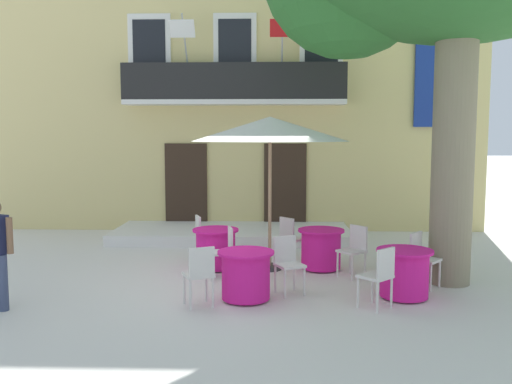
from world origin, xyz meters
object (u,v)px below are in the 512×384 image
(cafe_umbrella, at_px, (270,130))
(cafe_chair_front_0, at_px, (421,256))
(cafe_table_near_tree, at_px, (246,275))
(cafe_chair_far_side_0, at_px, (203,234))
(cafe_table_front, at_px, (404,273))
(cafe_chair_far_side_1, at_px, (225,249))
(cafe_table_middle, at_px, (321,249))
(cafe_table_far_side, at_px, (216,248))
(cafe_chair_middle_1, at_px, (354,247))
(cafe_chair_near_tree_1, at_px, (200,272))
(cafe_chair_middle_0, at_px, (291,236))
(cafe_chair_front_1, at_px, (379,273))
(cafe_chair_near_tree_0, at_px, (288,261))

(cafe_umbrella, bearing_deg, cafe_chair_front_0, -23.93)
(cafe_umbrella, bearing_deg, cafe_table_near_tree, -100.15)
(cafe_chair_far_side_0, bearing_deg, cafe_table_front, -35.39)
(cafe_table_front, bearing_deg, cafe_umbrella, 140.27)
(cafe_chair_front_0, height_order, cafe_chair_far_side_1, same)
(cafe_table_middle, height_order, cafe_table_far_side, same)
(cafe_chair_middle_1, bearing_deg, cafe_chair_far_side_1, -174.34)
(cafe_chair_near_tree_1, xyz_separation_m, cafe_table_front, (3.09, 0.57, -0.14))
(cafe_chair_middle_0, bearing_deg, cafe_chair_middle_1, -42.93)
(cafe_chair_near_tree_1, bearing_deg, cafe_chair_far_side_1, 82.44)
(cafe_chair_near_tree_1, distance_m, cafe_chair_front_1, 2.60)
(cafe_table_near_tree, height_order, cafe_chair_near_tree_0, cafe_chair_near_tree_0)
(cafe_chair_far_side_0, height_order, cafe_chair_far_side_1, same)
(cafe_table_near_tree, bearing_deg, cafe_chair_front_0, 15.93)
(cafe_chair_near_tree_0, distance_m, cafe_chair_front_1, 1.51)
(cafe_chair_near_tree_1, distance_m, cafe_chair_middle_0, 3.19)
(cafe_chair_near_tree_1, xyz_separation_m, cafe_table_middle, (1.96, 2.36, -0.14))
(cafe_chair_front_1, bearing_deg, cafe_table_far_side, 138.37)
(cafe_chair_front_0, bearing_deg, cafe_table_far_side, 162.21)
(cafe_table_middle, relative_size, cafe_table_front, 1.00)
(cafe_chair_middle_1, distance_m, cafe_chair_far_side_0, 3.08)
(cafe_chair_middle_1, relative_size, cafe_umbrella, 0.31)
(cafe_table_front, bearing_deg, cafe_table_middle, 122.40)
(cafe_table_near_tree, xyz_separation_m, cafe_chair_middle_1, (1.86, 1.46, 0.14))
(cafe_chair_middle_1, bearing_deg, cafe_table_near_tree, -141.76)
(cafe_table_near_tree, relative_size, cafe_table_middle, 1.00)
(cafe_table_near_tree, height_order, cafe_table_front, same)
(cafe_table_front, height_order, cafe_chair_far_side_1, cafe_chair_far_side_1)
(cafe_chair_near_tree_1, distance_m, cafe_chair_middle_1, 3.11)
(cafe_chair_near_tree_0, xyz_separation_m, cafe_table_far_side, (-1.32, 1.56, -0.14))
(cafe_table_near_tree, relative_size, cafe_table_far_side, 1.00)
(cafe_table_middle, distance_m, cafe_table_front, 2.12)
(cafe_chair_near_tree_0, height_order, cafe_chair_near_tree_1, same)
(cafe_chair_far_side_0, relative_size, cafe_chair_far_side_1, 1.00)
(cafe_table_middle, bearing_deg, cafe_chair_front_1, -74.78)
(cafe_chair_middle_0, xyz_separation_m, cafe_chair_front_0, (2.11, -1.67, 0.00))
(cafe_chair_near_tree_1, distance_m, cafe_chair_far_side_0, 3.03)
(cafe_table_near_tree, bearing_deg, cafe_chair_middle_0, 73.19)
(cafe_table_near_tree, height_order, cafe_table_far_side, same)
(cafe_table_far_side, bearing_deg, cafe_table_middle, 0.82)
(cafe_chair_middle_0, distance_m, cafe_chair_front_0, 2.69)
(cafe_table_middle, relative_size, cafe_chair_far_side_1, 0.95)
(cafe_chair_front_0, xyz_separation_m, cafe_table_far_side, (-3.54, 1.13, -0.14))
(cafe_chair_middle_1, xyz_separation_m, cafe_chair_front_1, (0.09, -1.84, 0.00))
(cafe_chair_middle_0, height_order, cafe_table_front, cafe_chair_middle_0)
(cafe_chair_near_tree_0, xyz_separation_m, cafe_umbrella, (-0.30, 1.55, 2.08))
(cafe_chair_far_side_0, height_order, cafe_umbrella, cafe_umbrella)
(cafe_chair_near_tree_0, xyz_separation_m, cafe_chair_front_0, (2.22, 0.43, 0.00))
(cafe_table_near_tree, height_order, cafe_umbrella, cafe_umbrella)
(cafe_table_near_tree, distance_m, cafe_chair_middle_1, 2.37)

